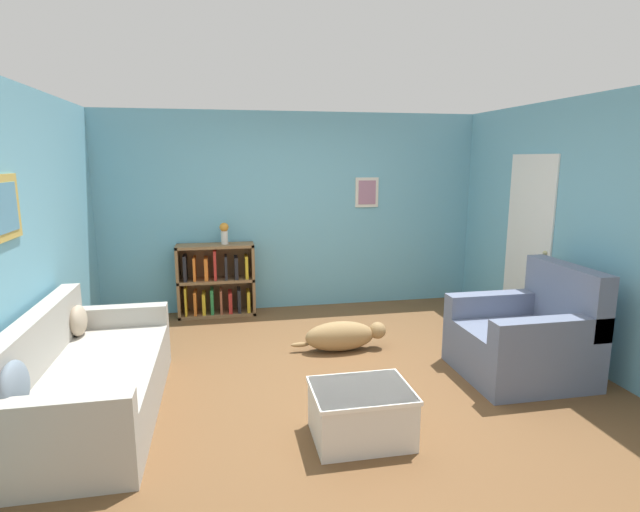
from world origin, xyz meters
TOP-DOWN VIEW (x-y plane):
  - ground_plane at (0.00, 0.00)m, footprint 14.00×14.00m
  - wall_back at (0.00, 2.25)m, footprint 5.60×0.13m
  - wall_left at (-2.55, -0.00)m, footprint 0.13×5.00m
  - wall_right at (2.55, 0.02)m, footprint 0.16×5.00m
  - couch at (-2.03, -0.46)m, footprint 0.95×2.06m
  - bookshelf at (-1.04, 2.03)m, footprint 0.98×0.33m
  - recliner_chair at (1.80, -0.41)m, footprint 1.06×1.02m
  - coffee_table at (-0.01, -1.17)m, footprint 0.71×0.56m
  - dog at (0.26, 0.50)m, footprint 1.02×0.28m
  - vase at (-0.92, 2.02)m, footprint 0.12×0.12m

SIDE VIEW (x-z plane):
  - ground_plane at x=0.00m, z-range 0.00..0.00m
  - dog at x=0.26m, z-range 0.00..0.32m
  - coffee_table at x=-0.01m, z-range 0.01..0.40m
  - couch at x=-2.03m, z-range -0.13..0.71m
  - recliner_chair at x=1.80m, z-range -0.17..0.87m
  - bookshelf at x=-1.04m, z-range -0.03..0.90m
  - vase at x=-0.92m, z-range 0.95..1.22m
  - wall_right at x=2.55m, z-range -0.01..2.59m
  - wall_back at x=0.00m, z-range 0.00..2.60m
  - wall_left at x=-2.55m, z-range 0.00..2.60m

